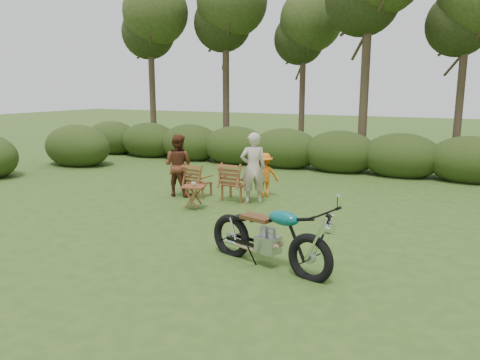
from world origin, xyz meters
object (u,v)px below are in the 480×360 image
at_px(lawn_chair_left, 199,196).
at_px(adult_a, 253,203).
at_px(lawn_chair_right, 236,200).
at_px(motorcycle, 268,266).
at_px(cup, 194,184).
at_px(side_table, 194,197).
at_px(child, 264,196).
at_px(adult_b, 179,195).

distance_m(lawn_chair_left, adult_a, 1.57).
distance_m(lawn_chair_right, lawn_chair_left, 1.05).
bearing_deg(motorcycle, cup, 154.46).
height_order(side_table, child, child).
bearing_deg(lawn_chair_right, adult_a, 174.06).
bearing_deg(lawn_chair_left, lawn_chair_right, -174.09).
distance_m(side_table, cup, 0.33).
height_order(lawn_chair_left, adult_a, adult_a).
bearing_deg(motorcycle, side_table, 154.67).
distance_m(side_table, adult_a, 1.56).
xyz_separation_m(lawn_chair_left, child, (1.55, 0.75, 0.00)).
bearing_deg(adult_a, cup, 12.85).
relative_size(motorcycle, lawn_chair_right, 2.31).
bearing_deg(lawn_chair_right, adult_b, 8.63).
bearing_deg(cup, motorcycle, -40.51).
relative_size(lawn_chair_left, side_table, 1.57).
relative_size(lawn_chair_right, lawn_chair_left, 1.11).
xyz_separation_m(cup, child, (0.99, 1.91, -0.60)).
bearing_deg(child, adult_a, 56.80).
xyz_separation_m(motorcycle, side_table, (-2.97, 2.52, 0.28)).
distance_m(motorcycle, lawn_chair_right, 4.48).
relative_size(motorcycle, cup, 18.78).
bearing_deg(adult_b, lawn_chair_left, -167.11).
height_order(side_table, adult_b, adult_b).
height_order(adult_b, child, adult_b).
height_order(adult_a, child, adult_a).
height_order(side_table, cup, cup).
bearing_deg(lawn_chair_right, motorcycle, 124.66).
height_order(lawn_chair_left, adult_b, adult_b).
xyz_separation_m(side_table, adult_b, (-1.10, 1.01, -0.28)).
distance_m(cup, adult_b, 1.60).
distance_m(motorcycle, cup, 3.95).
xyz_separation_m(adult_b, child, (2.09, 0.92, 0.00)).
distance_m(adult_a, adult_b, 2.12).
bearing_deg(adult_b, motorcycle, 134.45).
xyz_separation_m(motorcycle, lawn_chair_left, (-3.53, 3.70, 0.00)).
height_order(motorcycle, lawn_chair_left, motorcycle).
bearing_deg(lawn_chair_left, side_table, 119.06).
xyz_separation_m(adult_a, adult_b, (-2.11, -0.14, 0.00)).
relative_size(motorcycle, child, 1.94).
xyz_separation_m(lawn_chair_right, lawn_chair_left, (-1.05, -0.04, 0.00)).
bearing_deg(adult_a, side_table, 13.10).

